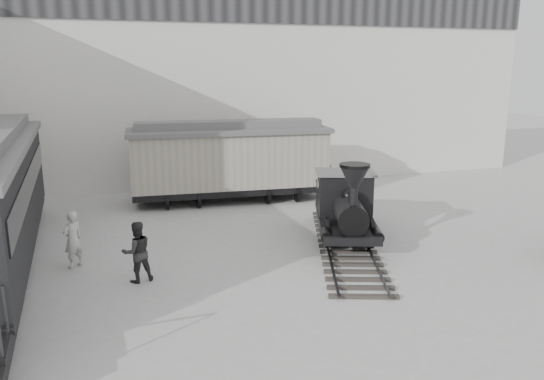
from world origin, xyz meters
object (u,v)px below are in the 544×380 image
object	(u,v)px
locomotive	(345,210)
visitor_b	(137,252)
visitor_a	(73,239)
boxcar	(230,159)

from	to	relation	value
locomotive	visitor_b	bearing A→B (deg)	-149.23
visitor_a	visitor_b	size ratio (longest dim) A/B	1.00
locomotive	visitor_a	world-z (taller)	locomotive
locomotive	visitor_b	xyz separation A→B (m)	(-7.10, -1.50, -0.24)
boxcar	locomotive	bearing A→B (deg)	-65.87
locomotive	boxcar	distance (m)	7.28
visitor_b	locomotive	bearing A→B (deg)	179.73
locomotive	visitor_a	bearing A→B (deg)	-162.43
visitor_b	visitor_a	bearing A→B (deg)	-55.91
visitor_a	boxcar	bearing A→B (deg)	-174.56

